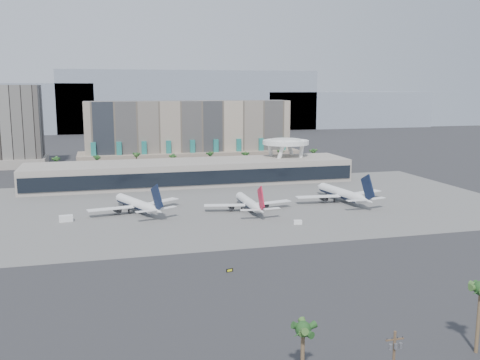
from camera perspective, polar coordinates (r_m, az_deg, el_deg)
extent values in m
plane|color=#232326|center=(180.15, 0.69, -6.38)|extent=(900.00, 900.00, 0.00)
cube|color=#5B5B59|center=(231.97, -2.94, -2.70)|extent=(260.00, 130.00, 0.06)
cube|color=gray|center=(645.68, -5.37, 8.42)|extent=(300.00, 60.00, 70.00)
cube|color=gray|center=(707.07, 10.98, 7.39)|extent=(220.00, 60.00, 45.00)
cube|color=tan|center=(347.53, -5.44, 4.95)|extent=(130.00, 22.00, 42.00)
cube|color=gray|center=(347.28, -5.35, 2.29)|extent=(140.00, 30.00, 10.00)
cube|color=#21726B|center=(332.29, -15.33, 2.34)|extent=(3.00, 2.00, 18.00)
cube|color=#21726B|center=(332.46, -12.75, 2.45)|extent=(3.00, 2.00, 18.00)
cube|color=#21726B|center=(333.30, -10.17, 2.56)|extent=(3.00, 2.00, 18.00)
cube|color=#21726B|center=(334.82, -7.61, 2.66)|extent=(3.00, 2.00, 18.00)
cube|color=#21726B|center=(337.00, -5.07, 2.75)|extent=(3.00, 2.00, 18.00)
cube|color=#21726B|center=(339.82, -2.58, 2.84)|extent=(3.00, 2.00, 18.00)
cube|color=#21726B|center=(343.28, -0.13, 2.92)|extent=(3.00, 2.00, 18.00)
cube|color=#21726B|center=(347.35, 2.27, 2.99)|extent=(3.00, 2.00, 18.00)
cube|color=#21726B|center=(352.02, 4.61, 3.06)|extent=(3.00, 2.00, 18.00)
cube|color=black|center=(370.72, -22.41, 5.33)|extent=(26.00, 26.00, 52.00)
cube|color=#A39C8F|center=(372.93, -22.18, 1.81)|extent=(30.00, 30.00, 6.00)
cube|color=#A39C8F|center=(284.01, -5.24, 0.82)|extent=(170.00, 32.00, 12.00)
cube|color=black|center=(268.33, -4.66, 0.19)|extent=(168.00, 0.60, 7.00)
cube|color=black|center=(282.97, -5.26, 2.27)|extent=(170.00, 12.00, 2.50)
cylinder|color=white|center=(310.93, 5.59, 2.52)|extent=(6.98, 6.99, 21.89)
cylinder|color=white|center=(306.76, 3.36, 2.45)|extent=(6.98, 6.99, 21.89)
cylinder|color=white|center=(294.80, 4.13, 2.14)|extent=(6.98, 6.99, 21.89)
cylinder|color=white|center=(299.14, 6.44, 2.22)|extent=(6.98, 6.99, 21.89)
cylinder|color=white|center=(301.80, 4.90, 4.03)|extent=(26.00, 26.00, 2.20)
cylinder|color=white|center=(301.68, 4.91, 4.28)|extent=(16.00, 16.00, 1.20)
cylinder|color=brown|center=(315.72, -18.95, 1.23)|extent=(0.70, 0.70, 12.00)
sphere|color=#1F471C|center=(314.97, -19.01, 2.25)|extent=(2.80, 2.80, 2.80)
cylinder|color=brown|center=(314.83, -14.96, 1.41)|extent=(0.70, 0.70, 12.00)
sphere|color=#1F471C|center=(314.08, -15.01, 2.43)|extent=(2.80, 2.80, 2.80)
cylinder|color=brown|center=(315.47, -10.97, 1.58)|extent=(0.70, 0.70, 12.00)
sphere|color=#1F471C|center=(314.73, -11.00, 2.60)|extent=(2.80, 2.80, 2.80)
cylinder|color=brown|center=(317.51, -7.18, 1.73)|extent=(0.70, 0.70, 12.00)
sphere|color=#1F471C|center=(316.77, -7.20, 2.75)|extent=(2.80, 2.80, 2.80)
cylinder|color=brown|center=(321.31, -3.11, 1.89)|extent=(0.70, 0.70, 12.00)
sphere|color=#1F471C|center=(320.58, -3.12, 2.90)|extent=(2.80, 2.80, 2.80)
cylinder|color=brown|center=(326.42, 0.67, 2.03)|extent=(0.70, 0.70, 12.00)
sphere|color=#1F471C|center=(325.70, 0.67, 3.02)|extent=(2.80, 2.80, 2.80)
cylinder|color=brown|center=(332.91, 4.33, 2.15)|extent=(0.70, 0.70, 12.00)
sphere|color=#1F471C|center=(332.20, 4.34, 3.13)|extent=(2.80, 2.80, 2.80)
cylinder|color=brown|center=(341.09, 7.98, 2.27)|extent=(0.70, 0.70, 12.00)
sphere|color=#1F471C|center=(340.39, 8.01, 3.22)|extent=(2.80, 2.80, 2.80)
cube|color=#4C3826|center=(92.35, 16.18, -16.02)|extent=(3.20, 0.22, 0.22)
cylinder|color=slate|center=(92.09, 15.76, -16.77)|extent=(0.56, 0.56, 0.90)
cylinder|color=slate|center=(92.52, 16.27, -16.66)|extent=(0.56, 0.56, 0.90)
cylinder|color=slate|center=(92.95, 16.76, -16.56)|extent=(0.56, 0.56, 0.90)
cylinder|color=black|center=(91.58, 15.41, -16.03)|extent=(0.12, 0.12, 0.30)
cylinder|color=black|center=(92.92, 16.96, -15.72)|extent=(0.12, 0.12, 0.30)
cylinder|color=white|center=(223.05, -11.17, -2.44)|extent=(14.14, 26.74, 4.00)
cylinder|color=black|center=(223.08, -11.17, -2.48)|extent=(13.85, 26.20, 3.92)
cone|color=white|center=(236.93, -12.84, -1.78)|extent=(5.42, 5.69, 4.00)
cone|color=white|center=(207.63, -9.01, -3.20)|extent=(7.14, 9.85, 4.00)
cube|color=white|center=(217.82, -13.65, -2.99)|extent=(18.43, 7.21, 0.35)
cube|color=white|center=(227.23, -8.56, -2.29)|extent=(17.10, 13.49, 0.35)
cylinder|color=black|center=(219.66, -12.97, -3.12)|extent=(3.56, 4.54, 2.20)
cylinder|color=black|center=(226.49, -9.28, -2.61)|extent=(3.56, 4.54, 2.20)
cube|color=black|center=(205.24, -8.85, -1.86)|extent=(3.94, 8.58, 10.53)
cube|color=white|center=(204.63, -9.99, -3.28)|extent=(8.30, 4.13, 0.25)
cube|color=white|center=(208.77, -7.80, -2.96)|extent=(8.01, 5.96, 0.25)
cylinder|color=black|center=(233.05, -12.31, -2.66)|extent=(0.50, 0.50, 1.60)
cylinder|color=black|center=(221.43, -11.77, -3.29)|extent=(0.70, 0.70, 1.60)
cylinder|color=black|center=(224.16, -10.30, -3.08)|extent=(0.70, 0.70, 1.60)
cylinder|color=white|center=(222.27, 0.86, -2.36)|extent=(3.94, 25.43, 3.72)
cylinder|color=black|center=(222.30, 0.86, -2.40)|extent=(3.86, 24.92, 3.65)
cone|color=white|center=(235.99, -0.12, -1.64)|extent=(3.76, 4.22, 3.72)
cone|color=white|center=(206.86, 2.13, -3.21)|extent=(3.79, 8.41, 3.72)
cube|color=white|center=(218.94, -1.65, -2.70)|extent=(17.17, 7.00, 0.33)
cube|color=white|center=(224.52, 3.44, -2.40)|extent=(17.17, 7.26, 0.33)
cylinder|color=black|center=(220.24, -0.97, -2.87)|extent=(2.08, 3.74, 2.05)
cylinder|color=black|center=(224.29, 2.72, -2.65)|extent=(2.08, 3.74, 2.05)
cube|color=#B2142F|center=(204.52, 2.25, -1.97)|extent=(0.54, 8.46, 9.80)
cube|color=white|center=(204.70, 1.08, -3.21)|extent=(7.65, 3.01, 0.23)
cube|color=white|center=(207.16, 3.31, -3.07)|extent=(7.67, 3.12, 0.23)
cylinder|color=black|center=(232.14, 0.18, -2.49)|extent=(0.47, 0.47, 1.49)
cylinder|color=black|center=(221.17, 0.18, -3.11)|extent=(0.65, 0.65, 1.49)
cylinder|color=black|center=(222.79, 1.66, -3.02)|extent=(0.65, 0.65, 1.49)
cylinder|color=white|center=(243.23, 10.59, -1.34)|extent=(8.11, 29.61, 4.30)
cylinder|color=black|center=(243.26, 10.59, -1.38)|extent=(7.95, 29.02, 4.21)
cone|color=white|center=(257.22, 8.57, -0.68)|extent=(4.89, 5.36, 4.30)
cone|color=white|center=(227.85, 13.18, -2.10)|extent=(5.53, 10.15, 4.30)
cube|color=white|center=(236.32, 8.32, -1.76)|extent=(19.61, 5.78, 0.38)
cube|color=white|center=(249.03, 13.01, -1.32)|extent=(19.65, 10.52, 0.38)
cylinder|color=black|center=(238.62, 8.92, -1.93)|extent=(2.91, 4.57, 2.36)
cylinder|color=black|center=(247.84, 12.32, -1.60)|extent=(2.91, 4.57, 2.36)
cube|color=black|center=(225.50, 13.47, -0.79)|extent=(1.82, 9.74, 11.31)
cube|color=white|center=(224.14, 12.34, -2.13)|extent=(8.61, 2.43, 0.27)
cube|color=white|center=(229.70, 14.32, -1.92)|extent=(8.91, 4.58, 0.27)
cylinder|color=black|center=(253.28, 9.17, -1.55)|extent=(0.54, 0.54, 1.72)
cylinder|color=black|center=(241.11, 10.02, -2.15)|extent=(0.75, 0.75, 1.72)
cylinder|color=black|center=(244.81, 11.39, -2.01)|extent=(0.75, 0.75, 1.72)
cube|color=silver|center=(213.88, -18.07, -3.92)|extent=(5.29, 3.06, 2.46)
cube|color=white|center=(200.89, 6.18, -4.50)|extent=(3.31, 2.32, 1.55)
cube|color=black|center=(149.77, -1.12, -9.60)|extent=(2.02, 0.74, 0.91)
cube|color=gold|center=(149.61, -1.10, -9.62)|extent=(1.43, 0.39, 0.55)
cylinder|color=black|center=(149.67, -1.39, -9.69)|extent=(0.11, 0.11, 0.55)
cylinder|color=black|center=(149.99, -0.84, -9.64)|extent=(0.11, 0.11, 0.55)
cylinder|color=brown|center=(97.98, 6.69, -17.89)|extent=(0.70, 0.70, 9.60)
sphere|color=#1F471C|center=(95.98, 6.75, -15.51)|extent=(2.80, 2.80, 2.80)
cylinder|color=brown|center=(114.45, 24.09, -13.47)|extent=(0.70, 0.70, 13.31)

